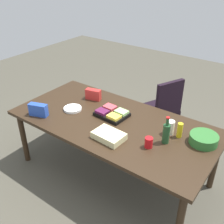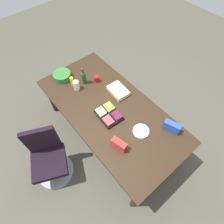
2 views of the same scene
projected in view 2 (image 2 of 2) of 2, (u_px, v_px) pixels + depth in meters
The scene contains 13 objects.
ground_plane at pixel (110, 134), 3.38m from camera, with size 10.00×10.00×0.00m, color #4C493D.
conference_table at pixel (110, 112), 2.79m from camera, with size 2.37×1.16×0.78m.
office_chair at pixel (50, 160), 2.73m from camera, with size 0.63×0.63×0.97m.
mustard_bottle at pixel (72, 82), 2.93m from camera, with size 0.06×0.06×0.16m, color yellow.
paper_plate_stack at pixel (141, 131), 2.51m from camera, with size 0.22×0.22×0.03m, color white.
chip_bag_red at pixel (119, 144), 2.34m from camera, with size 0.20×0.08×0.14m, color red.
sheet_cake at pixel (118, 91), 2.88m from camera, with size 0.32×0.22×0.07m, color beige.
salad_bowl at pixel (62, 76), 3.04m from camera, with size 0.29×0.29×0.10m, color #2F6E2E.
wine_bottle at pixel (84, 77), 2.93m from camera, with size 0.08×0.08×0.30m.
mayo_jar at pixel (76, 85), 2.89m from camera, with size 0.09×0.09×0.16m, color white.
fruit_platter at pixel (109, 114), 2.64m from camera, with size 0.38×0.30×0.07m.
chip_bag_blue at pixel (172, 127), 2.48m from camera, with size 0.22×0.08×0.15m, color #264CB4.
red_solo_cup at pixel (96, 79), 3.00m from camera, with size 0.08×0.08×0.11m, color red.
Camera 2 is at (1.22, -0.98, 3.02)m, focal length 30.00 mm.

